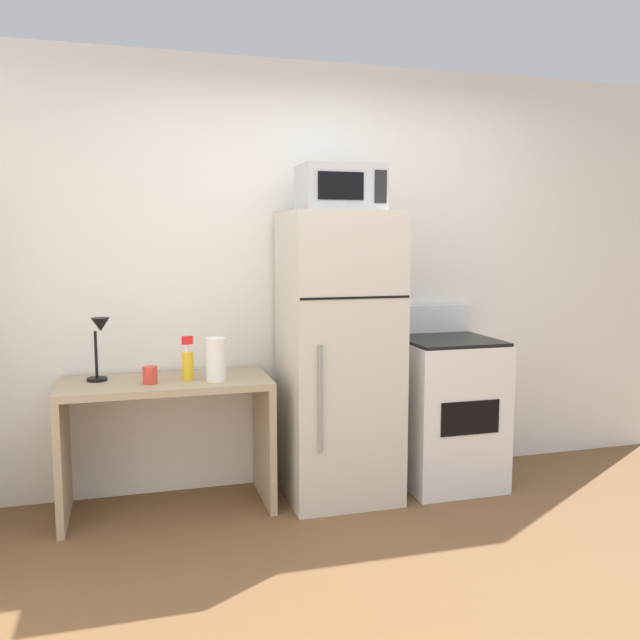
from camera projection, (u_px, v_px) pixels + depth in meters
name	position (u px, v px, depth m)	size (l,w,h in m)	color
ground_plane	(436.00, 609.00, 2.77)	(12.00, 12.00, 0.00)	brown
wall_back_white	(323.00, 276.00, 4.24)	(5.00, 0.10, 2.60)	white
desk	(167.00, 420.00, 3.74)	(1.15, 0.53, 0.75)	tan
desk_lamp	(99.00, 338.00, 3.65)	(0.14, 0.12, 0.35)	black
coffee_mug	(150.00, 375.00, 3.61)	(0.08, 0.08, 0.10)	#D83F33
paper_towel_roll	(216.00, 359.00, 3.68)	(0.11, 0.11, 0.24)	white
spray_bottle	(188.00, 363.00, 3.69)	(0.06, 0.06, 0.25)	yellow
refrigerator	(339.00, 356.00, 3.93)	(0.63, 0.64, 1.69)	beige
microwave	(340.00, 188.00, 3.79)	(0.46, 0.35, 0.26)	#B7B7BC
oven_range	(446.00, 410.00, 4.18)	(0.58, 0.61, 1.10)	white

